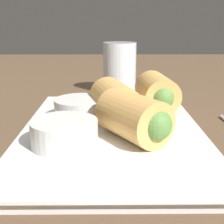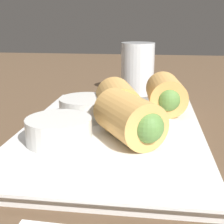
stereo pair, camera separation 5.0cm
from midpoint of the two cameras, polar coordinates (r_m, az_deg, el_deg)
table_surface at (r=41.43cm, az=7.15°, el=-4.98°), size 180.00×140.00×2.00cm
serving_plate at (r=38.05cm, az=3.77°, el=-4.05°), size 31.68×21.44×1.50cm
roll_front_left at (r=33.20cm, az=8.45°, el=-1.40°), size 9.28×8.45×5.04cm
roll_front_right at (r=44.75cm, az=13.04°, el=3.11°), size 8.88×5.76×5.04cm
roll_back_left at (r=39.74cm, az=4.90°, el=1.78°), size 9.09×6.92×5.04cm
dipping_bowl_near at (r=33.12cm, az=-5.47°, el=-3.26°), size 7.01×7.01×2.69cm
dipping_bowl_far at (r=41.22cm, az=-1.40°, el=0.87°), size 7.01×7.01×2.69cm
drinking_glass at (r=61.06cm, az=7.06°, el=7.87°), size 6.40×6.40×9.83cm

